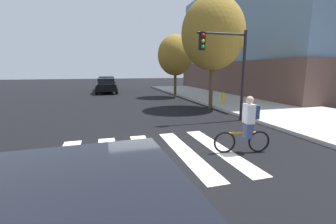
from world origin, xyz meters
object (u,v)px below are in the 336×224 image
at_px(street_tree_mid, 175,55).
at_px(traffic_light_near, 228,60).
at_px(sedan_mid, 106,85).
at_px(fire_hydrant, 223,98).
at_px(sedan_far, 106,83).
at_px(street_tree_near, 213,34).
at_px(cyclist, 247,125).

bearing_deg(street_tree_mid, traffic_light_near, -94.20).
xyz_separation_m(sedan_mid, street_tree_mid, (5.88, -5.46, 2.86)).
relative_size(fire_hydrant, street_tree_mid, 0.14).
height_order(sedan_far, street_tree_near, street_tree_near).
height_order(street_tree_near, street_tree_mid, street_tree_near).
xyz_separation_m(sedan_far, fire_hydrant, (7.30, -15.17, -0.32)).
bearing_deg(sedan_far, street_tree_near, -69.25).
bearing_deg(sedan_mid, sedan_far, 87.98).
relative_size(fire_hydrant, street_tree_near, 0.12).
bearing_deg(fire_hydrant, street_tree_mid, 105.37).
xyz_separation_m(sedan_far, cyclist, (3.42, -23.34, -0.01)).
relative_size(sedan_far, street_tree_mid, 0.88).
xyz_separation_m(street_tree_near, street_tree_mid, (-0.28, 6.41, -0.90)).
bearing_deg(street_tree_mid, sedan_far, 121.20).
bearing_deg(traffic_light_near, fire_hydrant, 62.00).
bearing_deg(traffic_light_near, street_tree_near, 74.29).
height_order(sedan_mid, fire_hydrant, sedan_mid).
bearing_deg(street_tree_near, street_tree_mid, 92.50).
bearing_deg(cyclist, sedan_mid, 100.45).
distance_m(sedan_mid, street_tree_near, 13.89).
bearing_deg(sedan_far, street_tree_mid, -58.80).
bearing_deg(fire_hydrant, cyclist, -115.41).
bearing_deg(street_tree_near, fire_hydrant, 29.06).
bearing_deg(street_tree_near, sedan_mid, 117.43).
bearing_deg(traffic_light_near, cyclist, -112.35).
relative_size(traffic_light_near, fire_hydrant, 5.38).
relative_size(sedan_mid, sedan_far, 0.96).
relative_size(cyclist, traffic_light_near, 0.40).
distance_m(fire_hydrant, street_tree_mid, 6.69).
bearing_deg(sedan_mid, fire_hydrant, -56.28).
relative_size(traffic_light_near, street_tree_mid, 0.77).
bearing_deg(cyclist, street_tree_near, 70.80).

